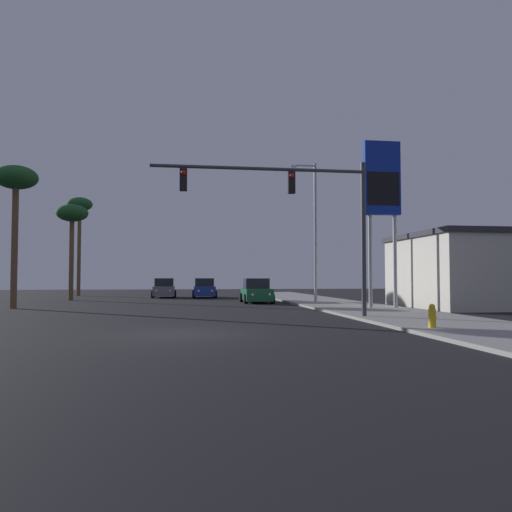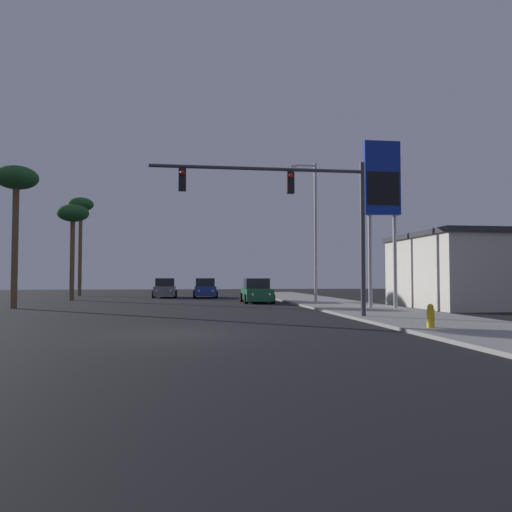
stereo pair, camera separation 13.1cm
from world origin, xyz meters
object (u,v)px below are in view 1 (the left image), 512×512
object	(u,v)px
car_grey	(164,289)
fire_hydrant	(432,316)
palm_tree_far	(80,210)
gas_station_sign	(382,187)
car_blue	(204,289)
traffic_light_mast	(302,204)
palm_tree_near	(16,185)
car_green	(256,292)
palm_tree_mid	(72,217)
street_lamp	(313,225)

from	to	relation	value
car_grey	fire_hydrant	world-z (taller)	car_grey
palm_tree_far	gas_station_sign	bearing A→B (deg)	-49.41
fire_hydrant	car_blue	bearing A→B (deg)	102.36
traffic_light_mast	fire_hydrant	distance (m)	7.28
car_grey	palm_tree_far	bearing A→B (deg)	-33.54
gas_station_sign	fire_hydrant	world-z (taller)	gas_station_sign
palm_tree_near	car_grey	bearing A→B (deg)	62.20
car_green	palm_tree_mid	size ratio (longest dim) A/B	0.59
palm_tree_mid	palm_tree_far	xyz separation A→B (m)	(-1.47, 10.00, 1.88)
car_green	street_lamp	world-z (taller)	street_lamp
traffic_light_mast	street_lamp	world-z (taller)	street_lamp
car_green	gas_station_sign	distance (m)	11.84
traffic_light_mast	gas_station_sign	distance (m)	8.10
car_blue	car_green	xyz separation A→B (m)	(3.22, -9.40, 0.00)
car_grey	street_lamp	xyz separation A→B (m)	(9.95, -13.11, 4.36)
car_green	palm_tree_mid	world-z (taller)	palm_tree_mid
fire_hydrant	palm_tree_near	xyz separation A→B (m)	(-17.41, 14.41, 6.50)
car_blue	car_green	world-z (taller)	same
car_blue	street_lamp	bearing A→B (deg)	118.47
palm_tree_near	palm_tree_far	size ratio (longest dim) A/B	0.85
palm_tree_near	palm_tree_mid	bearing A→B (deg)	84.76
traffic_light_mast	palm_tree_mid	world-z (taller)	palm_tree_mid
car_green	car_blue	bearing A→B (deg)	-70.16
street_lamp	fire_hydrant	size ratio (longest dim) A/B	11.84
car_green	gas_station_sign	world-z (taller)	gas_station_sign
palm_tree_near	palm_tree_far	xyz separation A→B (m)	(-0.56, 20.00, 1.24)
fire_hydrant	palm_tree_mid	distance (m)	30.03
traffic_light_mast	fire_hydrant	size ratio (longest dim) A/B	11.83
gas_station_sign	car_blue	bearing A→B (deg)	116.17
palm_tree_mid	street_lamp	bearing A→B (deg)	-26.76
gas_station_sign	palm_tree_mid	xyz separation A→B (m)	(-19.12, 14.04, -0.27)
gas_station_sign	palm_tree_far	world-z (taller)	palm_tree_far
car_blue	traffic_light_mast	xyz separation A→B (m)	(3.10, -23.42, 4.05)
car_blue	traffic_light_mast	world-z (taller)	traffic_light_mast
car_grey	palm_tree_near	size ratio (longest dim) A/B	0.54
car_grey	palm_tree_mid	distance (m)	9.96
car_blue	palm_tree_far	size ratio (longest dim) A/B	0.46
car_blue	palm_tree_mid	bearing A→B (deg)	22.05
gas_station_sign	palm_tree_far	size ratio (longest dim) A/B	0.95
fire_hydrant	palm_tree_near	distance (m)	23.51
street_lamp	fire_hydrant	bearing A→B (deg)	-90.99
palm_tree_far	palm_tree_near	bearing A→B (deg)	-88.41
gas_station_sign	car_grey	bearing A→B (deg)	123.37
traffic_light_mast	fire_hydrant	xyz separation A→B (m)	(3.12, -4.96, -4.32)
car_blue	car_grey	size ratio (longest dim) A/B	1.00
street_lamp	palm_tree_mid	distance (m)	18.82
street_lamp	palm_tree_near	xyz separation A→B (m)	(-17.68, -1.55, 1.87)
car_grey	car_green	xyz separation A→B (m)	(6.68, -10.08, 0.00)
palm_tree_mid	car_grey	bearing A→B (deg)	34.36
fire_hydrant	palm_tree_far	size ratio (longest dim) A/B	0.08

